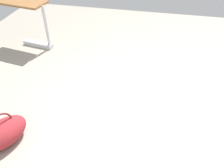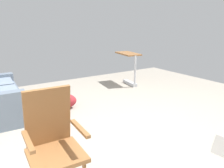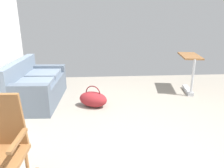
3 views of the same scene
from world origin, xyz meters
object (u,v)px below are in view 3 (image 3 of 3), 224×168
object	(u,v)px
rocking_chair	(0,150)
couch	(36,87)
overbed_table	(189,69)
duffel_bag	(93,99)

from	to	relation	value
rocking_chair	couch	bearing A→B (deg)	7.02
rocking_chair	overbed_table	xyz separation A→B (m)	(2.82, -3.05, 0.03)
couch	rocking_chair	world-z (taller)	rocking_chair
couch	rocking_chair	xyz separation A→B (m)	(-2.44, -0.30, 0.20)
rocking_chair	duffel_bag	bearing A→B (deg)	-22.28
overbed_table	duffel_bag	size ratio (longest dim) A/B	1.36
rocking_chair	duffel_bag	world-z (taller)	rocking_chair
overbed_table	duffel_bag	bearing A→B (deg)	108.45
rocking_chair	duffel_bag	distance (m)	2.28
duffel_bag	couch	bearing A→B (deg)	73.16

